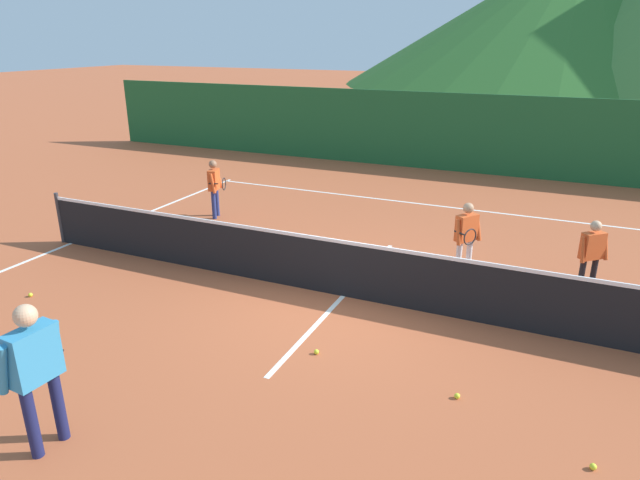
% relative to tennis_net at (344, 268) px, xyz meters
% --- Properties ---
extents(ground_plane, '(120.00, 120.00, 0.00)m').
position_rel_tennis_net_xyz_m(ground_plane, '(0.00, 0.00, -0.50)').
color(ground_plane, '#B25633').
extents(line_baseline_far, '(12.08, 0.08, 0.01)m').
position_rel_tennis_net_xyz_m(line_baseline_far, '(0.00, 5.78, -0.50)').
color(line_baseline_far, white).
rests_on(line_baseline_far, ground).
extents(line_sideline_west, '(0.08, 11.91, 0.01)m').
position_rel_tennis_net_xyz_m(line_sideline_west, '(-6.04, 0.00, -0.50)').
color(line_sideline_west, white).
rests_on(line_sideline_west, ground).
extents(line_service_center, '(0.08, 5.14, 0.01)m').
position_rel_tennis_net_xyz_m(line_service_center, '(0.00, 0.00, -0.50)').
color(line_service_center, white).
rests_on(line_service_center, ground).
extents(tennis_net, '(12.58, 0.08, 1.05)m').
position_rel_tennis_net_xyz_m(tennis_net, '(0.00, 0.00, 0.00)').
color(tennis_net, '#333338').
rests_on(tennis_net, ground).
extents(instructor, '(0.43, 0.77, 1.63)m').
position_rel_tennis_net_xyz_m(instructor, '(-1.44, -4.55, 0.48)').
color(instructor, '#191E4C').
rests_on(instructor, ground).
extents(student_0, '(0.56, 0.56, 1.35)m').
position_rel_tennis_net_xyz_m(student_0, '(-4.32, 2.72, 0.32)').
color(student_0, navy).
rests_on(student_0, ground).
extents(student_1, '(0.45, 0.72, 1.34)m').
position_rel_tennis_net_xyz_m(student_1, '(1.63, 1.64, 0.31)').
color(student_1, silver).
rests_on(student_1, ground).
extents(student_2, '(0.48, 0.43, 1.27)m').
position_rel_tennis_net_xyz_m(student_2, '(3.61, 1.72, 0.26)').
color(student_2, black).
rests_on(student_2, ground).
extents(tennis_ball_2, '(0.07, 0.07, 0.07)m').
position_rel_tennis_net_xyz_m(tennis_ball_2, '(3.70, -2.61, -0.47)').
color(tennis_ball_2, yellow).
rests_on(tennis_ball_2, ground).
extents(tennis_ball_3, '(0.07, 0.07, 0.07)m').
position_rel_tennis_net_xyz_m(tennis_ball_3, '(0.34, -1.80, -0.47)').
color(tennis_ball_3, yellow).
rests_on(tennis_ball_3, ground).
extents(tennis_ball_4, '(0.07, 0.07, 0.07)m').
position_rel_tennis_net_xyz_m(tennis_ball_4, '(2.25, -2.01, -0.47)').
color(tennis_ball_4, yellow).
rests_on(tennis_ball_4, ground).
extents(tennis_ball_6, '(0.07, 0.07, 0.07)m').
position_rel_tennis_net_xyz_m(tennis_ball_6, '(-4.66, -2.13, -0.47)').
color(tennis_ball_6, yellow).
rests_on(tennis_ball_6, ground).
extents(windscreen_fence, '(26.58, 0.08, 2.40)m').
position_rel_tennis_net_xyz_m(windscreen_fence, '(0.00, 9.83, 0.70)').
color(windscreen_fence, '#1E5B2D').
rests_on(windscreen_fence, ground).
extents(hill_1, '(38.96, 38.96, 11.47)m').
position_rel_tennis_net_xyz_m(hill_1, '(2.03, 47.62, 5.23)').
color(hill_1, '#2D6628').
rests_on(hill_1, ground).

